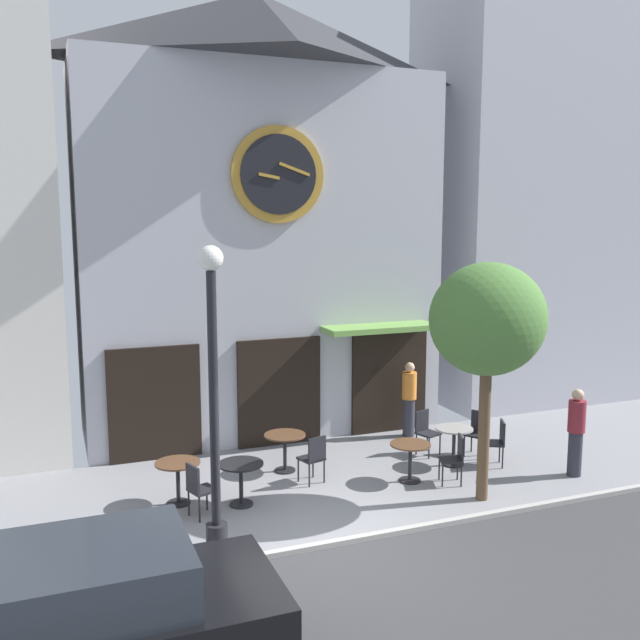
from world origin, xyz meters
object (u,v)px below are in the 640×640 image
at_px(cafe_table_center_right, 410,454).
at_px(cafe_chair_facing_wall, 425,429).
at_px(cafe_table_rightmost, 454,438).
at_px(street_lamp, 214,399).
at_px(cafe_chair_facing_street, 455,455).
at_px(pedestrian_maroon, 576,431).
at_px(cafe_chair_outer, 198,486).
at_px(cafe_table_near_door, 178,473).
at_px(cafe_table_center, 285,444).
at_px(pedestrian_orange, 409,398).
at_px(cafe_table_near_curb, 241,474).
at_px(cafe_chair_corner, 497,439).
at_px(parked_car_black, 70,626).
at_px(cafe_chair_mid_row, 314,456).
at_px(cafe_chair_under_awning, 478,430).
at_px(street_tree, 488,321).

distance_m(cafe_table_center_right, cafe_chair_facing_wall, 1.60).
xyz_separation_m(cafe_table_center_right, cafe_table_rightmost, (1.21, 0.45, 0.02)).
relative_size(street_lamp, cafe_chair_facing_street, 4.93).
bearing_deg(street_lamp, pedestrian_maroon, 3.33).
bearing_deg(cafe_chair_facing_street, cafe_chair_outer, 177.18).
relative_size(cafe_table_near_door, cafe_table_center, 0.96).
xyz_separation_m(street_lamp, cafe_chair_facing_street, (4.62, 0.88, -1.73)).
relative_size(street_lamp, pedestrian_orange, 2.66).
height_order(street_lamp, cafe_table_near_curb, street_lamp).
relative_size(cafe_chair_corner, parked_car_black, 0.21).
distance_m(cafe_table_center_right, parked_car_black, 7.18).
relative_size(cafe_chair_mid_row, cafe_chair_under_awning, 1.00).
xyz_separation_m(cafe_chair_under_awning, pedestrian_orange, (-0.71, 1.62, 0.33)).
height_order(cafe_table_center, pedestrian_maroon, pedestrian_maroon).
xyz_separation_m(cafe_chair_facing_street, pedestrian_orange, (0.56, 2.79, 0.33)).
xyz_separation_m(street_lamp, cafe_table_rightmost, (5.12, 1.72, -1.71)).
bearing_deg(cafe_chair_outer, cafe_chair_under_awning, 9.04).
bearing_deg(cafe_chair_outer, cafe_chair_mid_row, 17.08).
bearing_deg(parked_car_black, cafe_chair_corner, 26.81).
bearing_deg(cafe_chair_outer, cafe_table_near_door, 107.28).
relative_size(cafe_chair_mid_row, pedestrian_orange, 0.54).
relative_size(pedestrian_orange, parked_car_black, 0.39).
distance_m(street_lamp, pedestrian_maroon, 7.09).
bearing_deg(cafe_chair_facing_street, cafe_table_near_curb, 173.09).
bearing_deg(street_tree, cafe_table_rightmost, 74.48).
xyz_separation_m(cafe_table_near_door, cafe_table_rightmost, (5.37, -0.07, 0.00)).
xyz_separation_m(cafe_table_rightmost, pedestrian_maroon, (1.82, -1.31, 0.32)).
bearing_deg(cafe_chair_under_awning, cafe_table_near_door, -177.49).
bearing_deg(pedestrian_maroon, cafe_chair_corner, 136.80).
height_order(street_tree, cafe_table_near_curb, street_tree).
bearing_deg(pedestrian_orange, pedestrian_maroon, -61.84).
xyz_separation_m(cafe_table_near_curb, pedestrian_orange, (4.45, 2.32, 0.32)).
bearing_deg(cafe_chair_facing_street, cafe_table_rightmost, 59.13).
xyz_separation_m(street_tree, cafe_chair_facing_street, (-0.04, 0.80, -2.59)).
xyz_separation_m(street_lamp, cafe_chair_outer, (-0.04, 1.11, -1.73)).
relative_size(cafe_chair_facing_wall, cafe_chair_under_awning, 1.00).
bearing_deg(pedestrian_orange, cafe_table_rightmost, -91.92).
relative_size(cafe_table_near_door, cafe_chair_facing_wall, 0.85).
height_order(cafe_table_near_curb, parked_car_black, parked_car_black).
xyz_separation_m(cafe_table_center, cafe_table_center_right, (1.98, -1.33, -0.02)).
bearing_deg(cafe_table_center_right, cafe_chair_facing_street, -28.27).
bearing_deg(pedestrian_maroon, cafe_table_near_curb, 171.27).
xyz_separation_m(cafe_chair_corner, pedestrian_maroon, (1.05, -0.98, 0.33)).
bearing_deg(cafe_table_near_curb, pedestrian_maroon, -8.73).
bearing_deg(cafe_chair_facing_street, cafe_chair_corner, 21.56).
relative_size(cafe_table_near_curb, cafe_table_rightmost, 1.02).
distance_m(cafe_chair_mid_row, cafe_chair_corner, 3.70).
distance_m(cafe_table_near_door, cafe_chair_facing_street, 4.96).
height_order(cafe_table_near_door, cafe_table_center_right, cafe_table_near_door).
distance_m(cafe_table_rightmost, cafe_chair_corner, 0.84).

